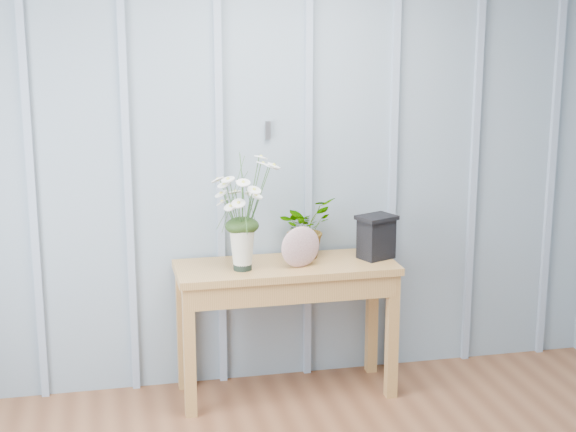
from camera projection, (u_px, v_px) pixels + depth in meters
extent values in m
cube|color=#8294A2|center=(264.00, 166.00, 4.89)|extent=(4.00, 0.01, 2.50)
cube|color=#A3A3A7|center=(268.00, 130.00, 4.84)|extent=(0.03, 0.01, 0.10)
cube|color=#8A9AB0|center=(31.00, 175.00, 4.62)|extent=(0.04, 0.03, 2.50)
cube|color=#8A9AB0|center=(127.00, 172.00, 4.73)|extent=(0.04, 0.03, 2.50)
cube|color=#8A9AB0|center=(220.00, 168.00, 4.83)|extent=(0.04, 0.03, 2.50)
cube|color=#8A9AB0|center=(308.00, 165.00, 4.94)|extent=(0.04, 0.03, 2.50)
cube|color=#8A9AB0|center=(393.00, 161.00, 5.04)|extent=(0.04, 0.03, 2.50)
cube|color=#8A9AB0|center=(474.00, 158.00, 5.15)|extent=(0.04, 0.03, 2.50)
cube|color=#8A9AB0|center=(552.00, 155.00, 5.25)|extent=(0.04, 0.03, 2.50)
cube|color=#A4753C|center=(286.00, 268.00, 4.79)|extent=(1.20, 0.45, 0.04)
cube|color=#A4753C|center=(286.00, 282.00, 4.81)|extent=(1.13, 0.42, 0.12)
cube|color=#A4753C|center=(189.00, 353.00, 4.59)|extent=(0.06, 0.06, 0.71)
cube|color=#A4753C|center=(392.00, 336.00, 4.82)|extent=(0.06, 0.06, 0.71)
cube|color=#A4753C|center=(182.00, 329.00, 4.93)|extent=(0.06, 0.06, 0.71)
cube|color=#A4753C|center=(372.00, 314.00, 5.16)|extent=(0.06, 0.06, 0.71)
cylinder|color=black|center=(243.00, 264.00, 4.68)|extent=(0.10, 0.10, 0.06)
cone|color=beige|center=(242.00, 247.00, 4.65)|extent=(0.15, 0.15, 0.23)
ellipsoid|color=#1B3412|center=(242.00, 226.00, 4.63)|extent=(0.18, 0.15, 0.09)
imported|color=#1B3412|center=(305.00, 228.00, 4.89)|extent=(0.40, 0.39, 0.33)
ellipsoid|color=#823F52|center=(300.00, 247.00, 4.70)|extent=(0.23, 0.11, 0.23)
cube|color=black|center=(376.00, 239.00, 4.87)|extent=(0.21, 0.19, 0.22)
cube|color=black|center=(377.00, 218.00, 4.85)|extent=(0.24, 0.22, 0.02)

